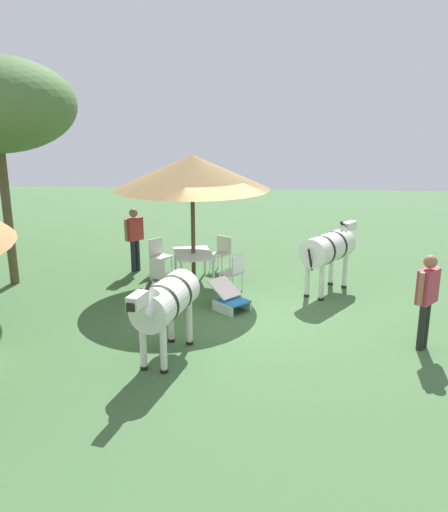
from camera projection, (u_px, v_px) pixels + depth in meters
ground_plane at (243, 310)px, 10.91m from camera, size 36.00×36.00×0.00m
shade_umbrella at (192, 172)px, 12.01m from camera, size 3.64×3.64×3.07m
patio_dining_table at (194, 256)px, 12.55m from camera, size 1.53×1.21×0.74m
patio_chair_near_lawn at (161, 274)px, 11.63m from camera, size 0.58×0.59×0.90m
patio_chair_near_hut at (234, 270)px, 11.90m from camera, size 0.59×0.59×0.90m
patio_chair_west_end at (222, 251)px, 13.54m from camera, size 0.58×0.59×0.90m
patio_chair_east_end at (159, 253)px, 13.32m from camera, size 0.60×0.59×0.90m
guest_beside_umbrella at (134, 234)px, 13.36m from camera, size 0.49×0.44×1.66m
standing_watcher at (427, 293)px, 8.89m from camera, size 0.49×0.46×1.70m
striped_lounge_chair at (230, 298)px, 10.88m from camera, size 0.94×0.96×0.60m
zebra_nearest_camera at (329, 248)px, 11.79m from camera, size 1.84×1.45×1.57m
zebra_by_umbrella at (165, 302)px, 8.55m from camera, size 2.10×0.96×1.54m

